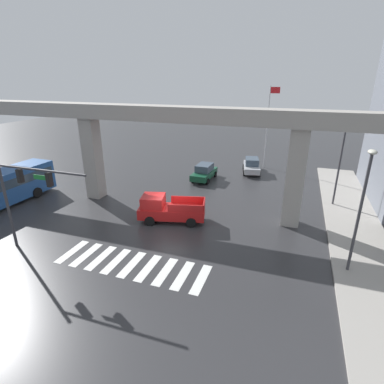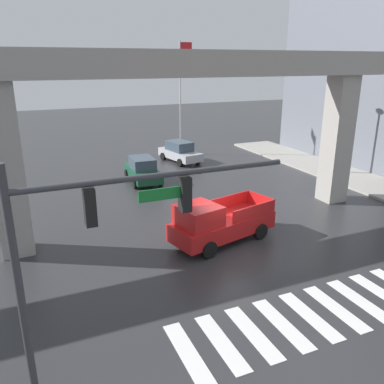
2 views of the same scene
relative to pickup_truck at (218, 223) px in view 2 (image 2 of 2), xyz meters
name	(u,v)px [view 2 (image 2 of 2)]	position (x,y,z in m)	size (l,w,h in m)	color
ground_plane	(229,246)	(0.28, -0.58, -0.99)	(120.00, 120.00, 0.00)	#2D2D30
crosswalk_stripes	(310,316)	(0.28, -6.23, -0.98)	(9.35, 2.80, 0.01)	silver
elevated_overpass	(201,79)	(0.28, 2.63, 6.25)	(56.88, 1.83, 8.54)	#9E9991
pickup_truck	(218,223)	(0.00, 0.00, 0.00)	(5.41, 3.08, 2.08)	red
sedan_dark_green	(143,170)	(-0.36, 10.84, -0.14)	(2.11, 4.37, 1.72)	#14472D
sedan_silver	(180,152)	(4.17, 15.22, -0.14)	(2.57, 4.56, 1.72)	#A8AAAF
traffic_signal_mast	(97,236)	(-6.50, -6.79, 3.40)	(6.49, 0.32, 6.20)	#38383D
street_lamp_mid_block	(327,112)	(12.50, 7.58, 3.57)	(0.44, 0.70, 7.24)	#38383D
flagpole	(181,90)	(5.41, 17.91, 4.67)	(1.16, 0.12, 9.73)	silver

